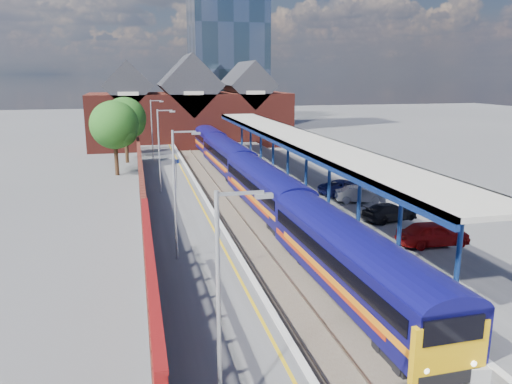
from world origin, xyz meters
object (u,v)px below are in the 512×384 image
train (243,167)px  platform_sign (176,168)px  lamp_post_a (224,303)px  lamp_post_d (153,127)px  lamp_post_b (177,187)px  parked_car_red (433,233)px  parked_car_silver (360,194)px  relay_cabinet (475,375)px  lamp_post_c (161,146)px  parked_car_blue (345,187)px  parked_car_dark (390,212)px

train → platform_sign: 6.83m
lamp_post_a → lamp_post_d: bearing=90.0°
lamp_post_b → lamp_post_d: bearing=90.0°
lamp_post_d → parked_car_red: lamp_post_d is taller
platform_sign → parked_car_silver: platform_sign is taller
train → platform_sign: size_ratio=26.38×
train → lamp_post_b: 21.72m
parked_car_red → relay_cabinet: (-5.49, -11.27, -1.22)m
lamp_post_c → parked_car_blue: size_ratio=1.55×
parked_car_silver → parked_car_dark: bearing=-167.0°
train → parked_car_dark: 17.39m
lamp_post_a → parked_car_silver: 27.69m
parked_car_blue → lamp_post_d: bearing=19.0°
lamp_post_b → parked_car_red: 15.02m
lamp_post_c → parked_car_dark: lamp_post_c is taller
lamp_post_d → parked_car_blue: 25.19m
relay_cabinet → parked_car_red: bearing=75.0°
lamp_post_c → parked_car_red: size_ratio=1.65×
parked_car_red → parked_car_blue: bearing=2.2°
lamp_post_d → lamp_post_a: bearing=-90.0°
lamp_post_b → lamp_post_d: same height
lamp_post_d → platform_sign: (1.36, -14.00, -2.30)m
lamp_post_b → platform_sign: size_ratio=2.80×
relay_cabinet → lamp_post_c: bearing=118.7°
parked_car_red → platform_sign: bearing=37.4°
lamp_post_a → parked_car_dark: 23.50m
parked_car_silver → relay_cabinet: parked_car_silver is taller
lamp_post_d → platform_sign: size_ratio=2.80×
platform_sign → lamp_post_b: bearing=-94.3°
train → parked_car_red: (6.75, -21.26, -0.40)m
platform_sign → parked_car_dark: bearing=-46.4°
lamp_post_c → parked_car_red: (14.61, -17.21, -3.27)m
lamp_post_a → platform_sign: (1.36, 32.00, -2.30)m
parked_car_dark → lamp_post_a: bearing=127.5°
lamp_post_d → relay_cabinet: 45.63m
train → lamp_post_d: size_ratio=9.42×
lamp_post_b → parked_car_blue: size_ratio=1.55×
lamp_post_a → platform_sign: lamp_post_a is taller
lamp_post_c → parked_car_silver: 16.71m
lamp_post_d → parked_car_silver: bearing=-57.0°
platform_sign → parked_car_blue: platform_sign is taller
lamp_post_b → parked_car_blue: (14.74, 11.85, -3.36)m
lamp_post_a → parked_car_dark: lamp_post_a is taller
train → lamp_post_c: size_ratio=9.42×
train → lamp_post_c: 9.29m
lamp_post_c → relay_cabinet: (9.12, -28.49, -4.49)m
parked_car_red → parked_car_blue: size_ratio=0.94×
lamp_post_a → relay_cabinet: 10.28m
relay_cabinet → parked_car_blue: bearing=88.0°
platform_sign → parked_car_dark: platform_sign is taller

